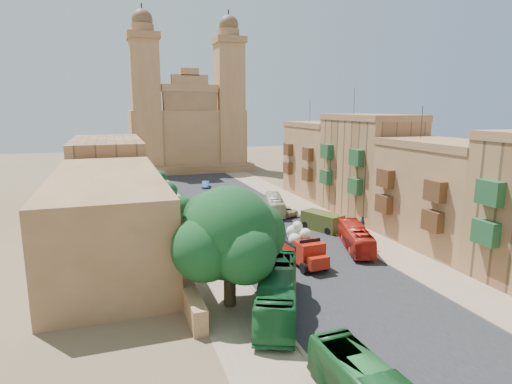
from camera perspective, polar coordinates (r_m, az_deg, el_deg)
ground at (r=33.87m, az=14.71°, el=-14.91°), size 260.00×260.00×0.00m
road_surface at (r=59.64m, az=-1.23°, el=-3.06°), size 14.00×140.00×0.01m
sidewalk_east at (r=63.05m, az=7.04°, el=-2.36°), size 5.00×140.00×0.01m
sidewalk_west at (r=57.62m, az=-10.30°, el=-3.75°), size 5.00×140.00×0.01m
kerb_east at (r=62.02m, az=4.96°, el=-2.49°), size 0.25×140.00×0.12m
kerb_west at (r=57.99m, az=-7.86°, el=-3.52°), size 0.25×140.00×0.12m
townhouse_b at (r=49.92m, az=23.50°, el=-0.17°), size 9.00×14.00×14.90m
townhouse_c at (r=60.67m, az=14.77°, el=3.46°), size 9.00×14.00×17.40m
townhouse_d at (r=72.75m, az=8.69°, el=4.34°), size 9.00×14.00×15.90m
west_wall at (r=47.47m, az=-12.14°, el=-5.95°), size 1.00×40.00×1.80m
west_building_low at (r=44.43m, az=-19.07°, el=-3.09°), size 10.00×28.00×8.40m
west_building_mid at (r=69.85m, az=-19.08°, el=2.61°), size 10.00×22.00×10.00m
church at (r=105.33m, az=-9.28°, el=8.24°), size 28.00×22.50×36.30m
ficus_tree at (r=31.60m, az=-3.46°, el=-5.90°), size 9.17×8.43×9.17m
street_tree_a at (r=39.59m, az=-7.30°, el=-5.85°), size 3.07×3.07×4.71m
street_tree_b at (r=51.05m, az=-9.97°, el=-2.19°), size 2.94×2.94×4.52m
street_tree_c at (r=62.73m, az=-11.65°, el=0.07°), size 2.76×2.76×4.25m
street_tree_d at (r=74.48m, az=-12.81°, el=1.77°), size 2.77×2.77×4.26m
red_truck at (r=41.38m, az=6.16°, el=-7.16°), size 3.04×6.80×3.88m
olive_pickup at (r=52.83m, az=8.81°, el=-3.91°), size 4.01×5.64×2.14m
bus_green_north at (r=31.89m, az=2.89°, el=-13.11°), size 7.01×11.42×3.15m
bus_red_east at (r=46.42m, az=13.16°, el=-5.94°), size 4.92×9.17×2.50m
bus_cream_east at (r=60.27m, az=2.51°, el=-1.70°), size 4.47×9.21×2.50m
car_blue_a at (r=47.64m, az=-1.45°, el=-6.01°), size 2.13×3.75×1.20m
car_white_a at (r=63.99m, az=-4.85°, el=-1.56°), size 1.80×3.81×1.21m
car_cream at (r=59.33m, az=3.45°, el=-2.51°), size 3.80×5.14×1.30m
car_dkblue at (r=66.55m, az=-5.16°, el=-1.12°), size 1.73×3.79×1.08m
car_white_b at (r=73.11m, az=-2.57°, el=0.07°), size 1.60×3.53×1.18m
car_blue_b at (r=80.29m, az=-6.74°, el=1.00°), size 2.10×3.73×1.17m
pedestrian_a at (r=46.54m, az=15.19°, el=-6.60°), size 0.61×0.43×1.57m
pedestrian_c at (r=53.51m, az=14.01°, el=-4.08°), size 0.52×1.09×1.80m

